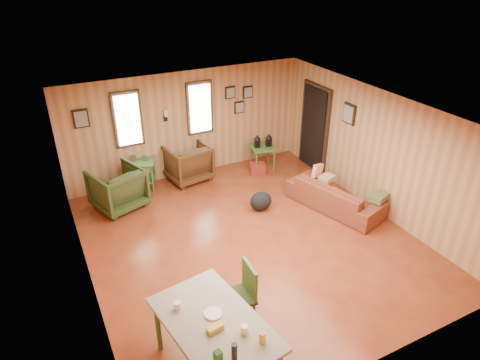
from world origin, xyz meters
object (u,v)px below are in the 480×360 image
object	(u,v)px
recliner_green	(117,186)
end_table	(141,169)
sofa	(336,192)
recliner_brown	(187,161)
side_table	(263,145)
dining_table	(215,327)

from	to	relation	value
recliner_green	end_table	xyz separation A→B (m)	(0.65, 0.63, -0.04)
sofa	recliner_brown	bearing A→B (deg)	24.73
side_table	dining_table	xyz separation A→B (m)	(-3.29, -4.66, 0.17)
sofa	dining_table	size ratio (longest dim) A/B	1.11
sofa	side_table	distance (m)	2.28
side_table	recliner_brown	bearing A→B (deg)	171.01
sofa	recliner_brown	xyz separation A→B (m)	(-2.20, 2.52, 0.08)
recliner_brown	side_table	bearing A→B (deg)	162.01
recliner_brown	recliner_green	size ratio (longest dim) A/B	0.99
dining_table	sofa	bearing A→B (deg)	24.42
sofa	recliner_green	distance (m)	4.37
end_table	side_table	world-z (taller)	side_table
sofa	side_table	world-z (taller)	side_table
sofa	recliner_brown	size ratio (longest dim) A/B	2.10
sofa	end_table	size ratio (longest dim) A/B	2.54
recliner_green	end_table	distance (m)	0.90
recliner_green	end_table	size ratio (longest dim) A/B	1.22
dining_table	recliner_brown	bearing A→B (deg)	64.35
recliner_brown	end_table	distance (m)	1.03
sofa	dining_table	world-z (taller)	dining_table
recliner_brown	dining_table	distance (m)	5.17
end_table	recliner_brown	bearing A→B (deg)	-7.19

